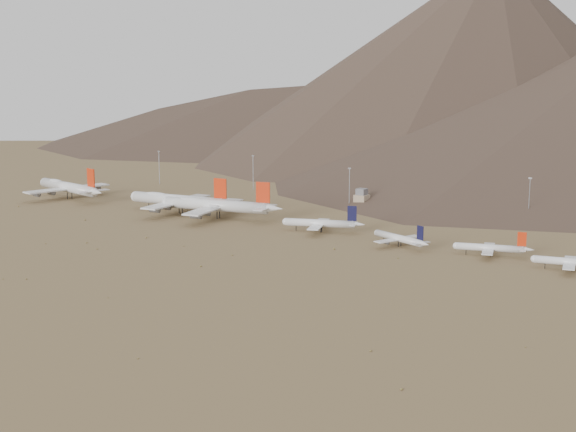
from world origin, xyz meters
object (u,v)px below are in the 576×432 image
Objects in this scene: widebody_west at (69,187)px; widebody_east at (217,205)px; narrowbody_b at (400,238)px; control_tower at (362,199)px; narrowbody_a at (322,223)px; widebody_centre at (179,200)px.

widebody_west is 131.61m from widebody_east.
narrowbody_b reaches higher than control_tower.
control_tower is at bearing 35.99° from widebody_west.
widebody_east reaches higher than narrowbody_a.
narrowbody_b is (124.95, -5.68, -3.94)m from widebody_east.
widebody_centre reaches higher than narrowbody_a.
widebody_east is 99.06m from control_tower.
widebody_west is 6.52× the size of control_tower.
control_tower is (81.08, 84.43, -2.77)m from widebody_centre.
control_tower is at bearing 38.00° from widebody_centre.
narrowbody_a is 52.40m from narrowbody_b.
widebody_centre is at bearing -162.74° from narrowbody_b.
widebody_west is 201.31m from control_tower.
widebody_west is 1.79× the size of narrowbody_a.
widebody_east is (31.16, -1.08, 0.04)m from widebody_centre.
narrowbody_a is (73.16, 2.27, -3.19)m from widebody_east.
narrowbody_b is 118.10m from control_tower.
widebody_west is 2.09× the size of narrowbody_b.
widebody_west reaches higher than narrowbody_a.
widebody_east reaches higher than widebody_west.
widebody_west is at bearing 173.31° from widebody_centre.
narrowbody_a reaches higher than narrowbody_b.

